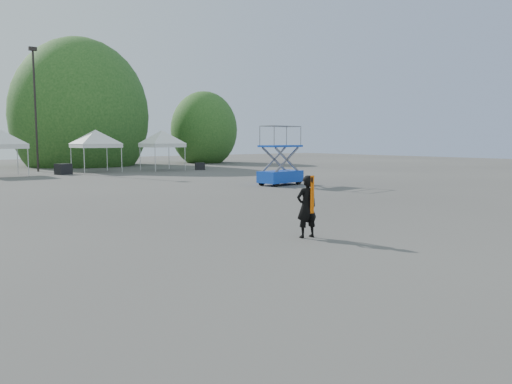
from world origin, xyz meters
TOP-DOWN VIEW (x-y plane):
  - ground at (0.00, 0.00)m, footprint 120.00×120.00m
  - light_pole_east at (3.00, 32.00)m, footprint 0.60×0.25m
  - tree_mid_e at (9.00, 39.00)m, footprint 5.12×5.12m
  - tree_far_e at (22.00, 37.00)m, footprint 3.84×3.84m
  - tent_f at (6.40, 28.32)m, footprint 4.45×4.45m
  - tent_g at (11.61, 27.22)m, footprint 4.13×4.13m
  - man at (0.86, -1.01)m, footprint 0.66×0.49m
  - scissor_lift at (10.37, 10.87)m, footprint 2.71×1.59m
  - crate_mid at (3.49, 27.21)m, footprint 1.23×1.09m
  - crate_east at (14.42, 25.85)m, footprint 0.96×0.87m

SIDE VIEW (x-z plane):
  - ground at x=0.00m, z-range 0.00..0.00m
  - crate_east at x=14.42m, z-range 0.00..0.61m
  - crate_mid at x=3.49m, z-range 0.00..0.80m
  - man at x=0.86m, z-range 0.00..1.64m
  - scissor_lift at x=10.37m, z-range 0.01..3.33m
  - tent_g at x=11.61m, z-range 1.12..5.00m
  - tent_f at x=6.40m, z-range 1.12..5.00m
  - tree_far_e at x=22.00m, z-range 0.70..6.55m
  - tree_mid_e at x=9.00m, z-range 0.94..8.74m
  - light_pole_east at x=3.00m, z-range 0.62..10.42m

